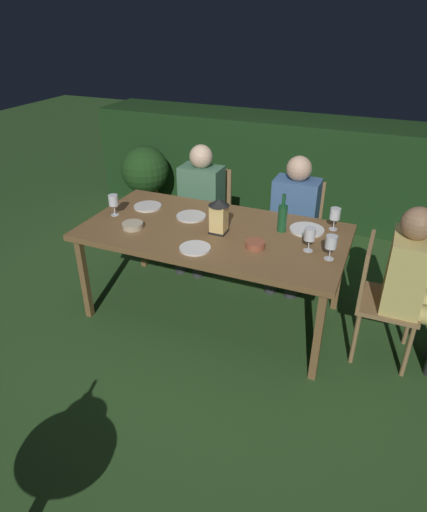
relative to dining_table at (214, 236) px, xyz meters
The scene contains 23 objects.
ground_plane 0.70m from the dining_table, ahead, with size 16.00×16.00×0.00m, color #2D5123.
dining_table is the anchor object (origin of this frame).
chair_side_right_b 1.02m from the dining_table, 63.88° to the left, with size 0.42×0.40×0.87m.
person_in_blue 0.83m from the dining_table, 57.93° to the left, with size 0.38×0.47×1.15m.
chair_side_right_a 1.02m from the dining_table, 116.12° to the left, with size 0.42×0.40×0.87m.
person_in_green 0.83m from the dining_table, 122.07° to the left, with size 0.38×0.47×1.15m.
chair_head_far 1.25m from the dining_table, ahead, with size 0.40×0.42×0.87m.
person_in_mustard 1.43m from the dining_table, ahead, with size 0.48×0.38×1.15m.
lantern_centerpiece 0.21m from the dining_table, 23.91° to the right, with size 0.15×0.15×0.27m.
green_bottle_on_table 0.53m from the dining_table, 20.75° to the left, with size 0.07×0.07×0.29m.
wine_glass_a 0.91m from the dining_table, 23.40° to the left, with size 0.08×0.08×0.17m.
wine_glass_b 0.74m from the dining_table, ahead, with size 0.08×0.08×0.17m.
wine_glass_c 0.85m from the dining_table, behind, with size 0.08×0.08×0.17m.
wine_glass_d 0.90m from the dining_table, ahead, with size 0.08×0.08×0.17m.
plate_a 0.70m from the dining_table, 164.48° to the left, with size 0.23×0.23×0.01m, color silver.
plate_b 0.33m from the dining_table, 90.03° to the right, with size 0.22×0.22×0.01m, color white.
plate_c 0.70m from the dining_table, 21.75° to the left, with size 0.25×0.25×0.01m, color white.
plate_d 0.30m from the dining_table, 150.33° to the left, with size 0.23×0.23×0.01m, color silver.
bowl_olives 0.61m from the dining_table, 160.24° to the right, with size 0.16×0.16×0.04m.
bowl_bread 0.41m from the dining_table, 21.58° to the right, with size 0.14×0.14×0.05m.
hedge_backdrop 2.28m from the dining_table, 90.00° to the left, with size 4.68×0.75×1.12m, color #193816.
potted_plant_by_hedge 2.18m from the dining_table, 134.32° to the left, with size 0.56×0.56×0.83m.
potted_plant_corner 1.70m from the dining_table, 117.20° to the left, with size 0.42×0.42×0.64m.
Camera 1 is at (1.15, -2.76, 2.20)m, focal length 31.18 mm.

